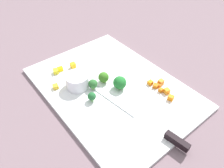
% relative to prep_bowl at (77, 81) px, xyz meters
% --- Properties ---
extents(ground_plane, '(4.00, 4.00, 0.00)m').
position_rel_prep_bowl_xyz_m(ground_plane, '(-0.07, -0.08, -0.03)').
color(ground_plane, slate).
extents(cutting_board, '(0.53, 0.38, 0.01)m').
position_rel_prep_bowl_xyz_m(cutting_board, '(-0.07, -0.08, -0.03)').
color(cutting_board, white).
rests_on(cutting_board, ground_plane).
extents(prep_bowl, '(0.07, 0.07, 0.04)m').
position_rel_prep_bowl_xyz_m(prep_bowl, '(0.00, 0.00, 0.00)').
color(prep_bowl, white).
rests_on(prep_bowl, cutting_board).
extents(chef_knife, '(0.35, 0.07, 0.02)m').
position_rel_prep_bowl_xyz_m(chef_knife, '(-0.25, -0.07, -0.02)').
color(chef_knife, silver).
rests_on(chef_knife, cutting_board).
extents(carrot_dice_0, '(0.02, 0.02, 0.02)m').
position_rel_prep_bowl_xyz_m(carrot_dice_0, '(-0.20, -0.20, -0.01)').
color(carrot_dice_0, orange).
rests_on(carrot_dice_0, cutting_board).
extents(carrot_dice_1, '(0.02, 0.02, 0.01)m').
position_rel_prep_bowl_xyz_m(carrot_dice_1, '(-0.16, -0.20, -0.02)').
color(carrot_dice_1, orange).
rests_on(carrot_dice_1, cutting_board).
extents(carrot_dice_2, '(0.02, 0.02, 0.02)m').
position_rel_prep_bowl_xyz_m(carrot_dice_2, '(-0.16, -0.21, -0.01)').
color(carrot_dice_2, orange).
rests_on(carrot_dice_2, cutting_board).
extents(carrot_dice_3, '(0.02, 0.02, 0.02)m').
position_rel_prep_bowl_xyz_m(carrot_dice_3, '(-0.22, -0.18, -0.01)').
color(carrot_dice_3, orange).
rests_on(carrot_dice_3, cutting_board).
extents(carrot_dice_4, '(0.01, 0.02, 0.01)m').
position_rel_prep_bowl_xyz_m(carrot_dice_4, '(-0.14, -0.19, -0.02)').
color(carrot_dice_4, orange).
rests_on(carrot_dice_4, cutting_board).
extents(carrot_dice_5, '(0.01, 0.01, 0.01)m').
position_rel_prep_bowl_xyz_m(carrot_dice_5, '(-0.18, -0.19, -0.02)').
color(carrot_dice_5, orange).
rests_on(carrot_dice_5, cutting_board).
extents(carrot_dice_6, '(0.02, 0.02, 0.01)m').
position_rel_prep_bowl_xyz_m(carrot_dice_6, '(-0.16, -0.19, -0.02)').
color(carrot_dice_6, orange).
rests_on(carrot_dice_6, cutting_board).
extents(pepper_dice_0, '(0.02, 0.02, 0.01)m').
position_rel_prep_bowl_xyz_m(pepper_dice_0, '(0.04, 0.06, -0.02)').
color(pepper_dice_0, yellow).
rests_on(pepper_dice_0, cutting_board).
extents(pepper_dice_1, '(0.02, 0.02, 0.01)m').
position_rel_prep_bowl_xyz_m(pepper_dice_1, '(0.11, 0.00, -0.02)').
color(pepper_dice_1, yellow).
rests_on(pepper_dice_1, cutting_board).
extents(pepper_dice_2, '(0.02, 0.02, 0.01)m').
position_rel_prep_bowl_xyz_m(pepper_dice_2, '(0.10, 0.02, -0.01)').
color(pepper_dice_2, yellow).
rests_on(pepper_dice_2, cutting_board).
extents(pepper_dice_3, '(0.02, 0.02, 0.02)m').
position_rel_prep_bowl_xyz_m(pepper_dice_3, '(0.09, -0.04, -0.01)').
color(pepper_dice_3, yellow).
rests_on(pepper_dice_3, cutting_board).
extents(broccoli_floret_0, '(0.02, 0.02, 0.03)m').
position_rel_prep_bowl_xyz_m(broccoli_floret_0, '(-0.08, 0.00, -0.00)').
color(broccoli_floret_0, '#81B06B').
rests_on(broccoli_floret_0, cutting_board).
extents(broccoli_floret_1, '(0.03, 0.03, 0.04)m').
position_rel_prep_bowl_xyz_m(broccoli_floret_1, '(-0.03, -0.08, -0.00)').
color(broccoli_floret_1, '#90AB58').
rests_on(broccoli_floret_1, cutting_board).
extents(broccoli_floret_2, '(0.03, 0.03, 0.04)m').
position_rel_prep_bowl_xyz_m(broccoli_floret_2, '(-0.04, -0.03, -0.00)').
color(broccoli_floret_2, '#80C255').
rests_on(broccoli_floret_2, cutting_board).
extents(broccoli_floret_3, '(0.04, 0.04, 0.04)m').
position_rel_prep_bowl_xyz_m(broccoli_floret_3, '(-0.09, -0.10, 0.00)').
color(broccoli_floret_3, '#98C355').
rests_on(broccoli_floret_3, cutting_board).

